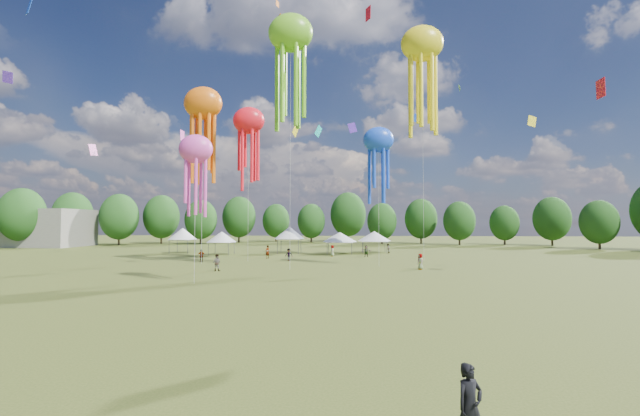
{
  "coord_description": "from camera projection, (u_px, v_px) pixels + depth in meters",
  "views": [
    {
      "loc": [
        5.85,
        -10.42,
        5.05
      ],
      "look_at": [
        3.86,
        15.0,
        6.0
      ],
      "focal_mm": 22.71,
      "sensor_mm": 36.0,
      "label": 1
    }
  ],
  "objects": [
    {
      "name": "ground",
      "position": [
        130.0,
        415.0,
        10.65
      ],
      "size": [
        300.0,
        300.0,
        0.0
      ],
      "primitive_type": "plane",
      "color": "#384416",
      "rests_on": "ground"
    },
    {
      "name": "observer_main",
      "position": [
        470.0,
        406.0,
        9.1
      ],
      "size": [
        0.81,
        0.72,
        1.87
      ],
      "primitive_type": "imported",
      "rotation": [
        0.0,
        0.0,
        0.5
      ],
      "color": "black",
      "rests_on": "ground"
    },
    {
      "name": "spectator_near",
      "position": [
        217.0,
        263.0,
        42.51
      ],
      "size": [
        0.88,
        0.7,
        1.76
      ],
      "primitive_type": "imported",
      "rotation": [
        0.0,
        0.0,
        3.1
      ],
      "color": "gray",
      "rests_on": "ground"
    },
    {
      "name": "spectators_far",
      "position": [
        331.0,
        253.0,
        56.87
      ],
      "size": [
        27.8,
        24.67,
        1.86
      ],
      "color": "gray",
      "rests_on": "ground"
    },
    {
      "name": "festival_tents",
      "position": [
        291.0,
        235.0,
        67.3
      ],
      "size": [
        37.39,
        11.45,
        4.45
      ],
      "color": "#47474C",
      "rests_on": "ground"
    },
    {
      "name": "show_kites",
      "position": [
        318.0,
        95.0,
        50.34
      ],
      "size": [
        33.5,
        25.05,
        31.96
      ],
      "color": "#FD1626",
      "rests_on": "ground"
    },
    {
      "name": "small_kites",
      "position": [
        291.0,
        23.0,
        52.49
      ],
      "size": [
        74.13,
        57.82,
        42.97
      ],
      "color": "#FD1626",
      "rests_on": "ground"
    },
    {
      "name": "treeline",
      "position": [
        298.0,
        215.0,
        73.48
      ],
      "size": [
        201.57,
        95.24,
        13.43
      ],
      "color": "#38281C",
      "rests_on": "ground"
    }
  ]
}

